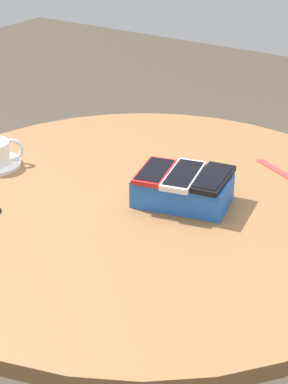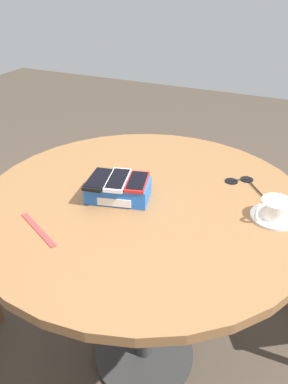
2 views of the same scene
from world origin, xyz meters
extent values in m
plane|color=#42382D|center=(0.00, 0.00, 0.00)|extent=(8.00, 8.00, 0.00)
cylinder|color=#2D2D2D|center=(0.00, 0.00, 0.01)|extent=(0.42, 0.42, 0.02)
cylinder|color=#2D2D2D|center=(0.00, 0.00, 0.39)|extent=(0.07, 0.07, 0.74)
cylinder|color=brown|center=(0.00, 0.00, 0.77)|extent=(1.06, 1.06, 0.03)
cube|color=blue|center=(-0.07, -0.04, 0.82)|extent=(0.21, 0.16, 0.06)
cube|color=white|center=(-0.06, -0.09, 0.81)|extent=(0.10, 0.03, 0.03)
cube|color=black|center=(-0.13, -0.06, 0.85)|extent=(0.08, 0.15, 0.01)
cube|color=black|center=(-0.13, -0.06, 0.86)|extent=(0.07, 0.13, 0.00)
cube|color=silver|center=(-0.07, -0.03, 0.85)|extent=(0.09, 0.15, 0.01)
cube|color=black|center=(-0.07, -0.03, 0.86)|extent=(0.08, 0.14, 0.00)
cube|color=red|center=(-0.01, -0.02, 0.85)|extent=(0.09, 0.14, 0.01)
cube|color=black|center=(-0.01, -0.02, 0.86)|extent=(0.08, 0.12, 0.00)
cylinder|color=white|center=(0.39, 0.05, 0.79)|extent=(0.14, 0.14, 0.01)
cylinder|color=white|center=(0.39, 0.05, 0.82)|extent=(0.09, 0.09, 0.05)
cylinder|color=brown|center=(0.39, 0.05, 0.84)|extent=(0.08, 0.08, 0.00)
torus|color=white|center=(0.36, 0.02, 0.82)|extent=(0.04, 0.05, 0.06)
cube|color=red|center=(-0.20, -0.28, 0.79)|extent=(0.18, 0.10, 0.00)
cylinder|color=black|center=(0.23, 0.22, 0.79)|extent=(0.04, 0.04, 0.00)
cylinder|color=black|center=(0.28, 0.25, 0.79)|extent=(0.04, 0.04, 0.00)
cylinder|color=black|center=(0.25, 0.23, 0.79)|extent=(0.05, 0.04, 0.00)
cylinder|color=black|center=(0.32, 0.20, 0.79)|extent=(0.06, 0.08, 0.00)
camera|label=1|loc=(-0.66, 0.98, 1.42)|focal=60.00mm
camera|label=2|loc=(0.42, -0.92, 1.42)|focal=35.00mm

